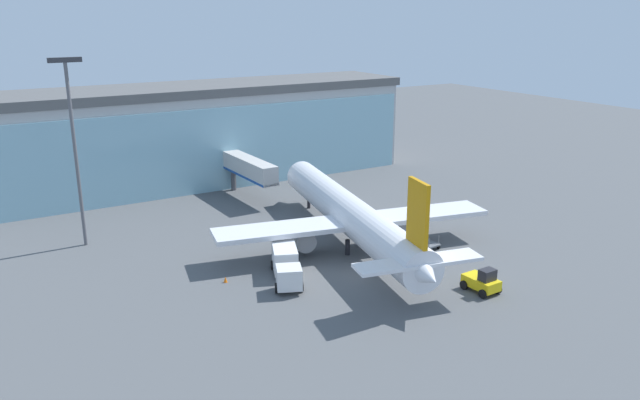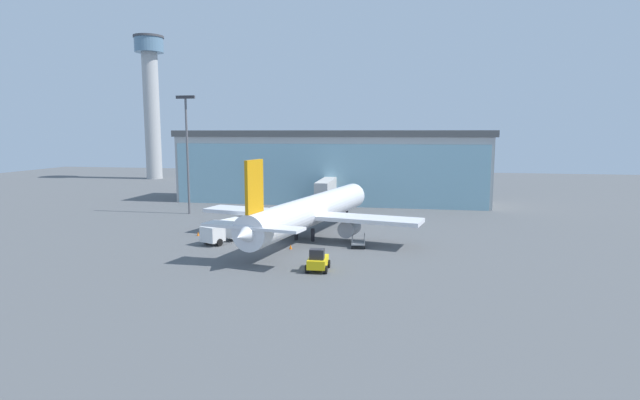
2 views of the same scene
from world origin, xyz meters
TOP-DOWN VIEW (x-y plane):
  - ground at (0.00, 0.00)m, footprint 240.00×240.00m
  - terminal_building at (0.00, 40.67)m, footprint 60.56×13.67m
  - jet_bridge at (1.17, 28.65)m, footprint 2.60×12.85m
  - apron_light_mast at (-21.06, 21.65)m, footprint 3.20×0.40m
  - airplane at (2.92, 6.74)m, footprint 29.43×36.68m
  - catering_truck at (-6.85, 2.81)m, footprint 4.84×7.58m
  - baggage_cart at (9.61, 2.43)m, footprint 1.85×2.93m
  - pushback_tug at (6.76, -8.56)m, footprint 2.28×3.28m
  - safety_cone_nose at (1.89, -0.13)m, footprint 0.36×0.36m
  - safety_cone_wingtip at (-12.02, 4.97)m, footprint 0.36×0.36m

SIDE VIEW (x-z plane):
  - ground at x=0.00m, z-range 0.00..0.00m
  - safety_cone_nose at x=1.89m, z-range 0.00..0.55m
  - safety_cone_wingtip at x=-12.02m, z-range 0.00..0.55m
  - baggage_cart at x=9.61m, z-range -0.25..1.25m
  - pushback_tug at x=6.76m, z-range -0.18..2.12m
  - catering_truck at x=-6.85m, z-range 0.14..2.79m
  - airplane at x=2.92m, z-range -1.99..8.90m
  - jet_bridge at x=1.17m, z-range 1.38..6.88m
  - terminal_building at x=0.00m, z-range 0.00..13.96m
  - apron_light_mast at x=-21.06m, z-range 1.76..21.34m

